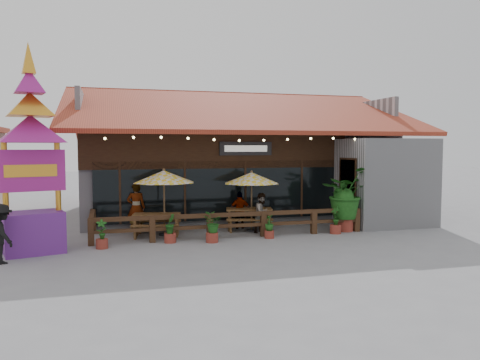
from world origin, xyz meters
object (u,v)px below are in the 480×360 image
object	(u,v)px
umbrella_left	(164,177)
tropical_plant	(345,194)
picnic_table_right	(249,215)
picnic_table_left	(157,221)
pedestrian	(1,234)
thai_sign_tower	(31,134)
umbrella_right	(252,178)

from	to	relation	value
umbrella_left	tropical_plant	world-z (taller)	tropical_plant
picnic_table_right	tropical_plant	size ratio (longest dim) A/B	0.84
picnic_table_left	pedestrian	size ratio (longest dim) A/B	1.17
picnic_table_left	picnic_table_right	size ratio (longest dim) A/B	0.94
tropical_plant	picnic_table_right	bearing A→B (deg)	160.51
tropical_plant	pedestrian	size ratio (longest dim) A/B	1.48
picnic_table_left	picnic_table_right	world-z (taller)	picnic_table_right
tropical_plant	pedestrian	bearing A→B (deg)	-170.18
umbrella_left	thai_sign_tower	world-z (taller)	thai_sign_tower
thai_sign_tower	pedestrian	world-z (taller)	thai_sign_tower
tropical_plant	thai_sign_tower	bearing A→B (deg)	-175.72
picnic_table_left	thai_sign_tower	world-z (taller)	thai_sign_tower
picnic_table_left	thai_sign_tower	size ratio (longest dim) A/B	0.29
umbrella_right	tropical_plant	bearing A→B (deg)	-15.87
umbrella_left	pedestrian	distance (m)	5.89
umbrella_right	umbrella_left	bearing A→B (deg)	179.67
picnic_table_left	tropical_plant	distance (m)	7.26
picnic_table_left	picnic_table_right	xyz separation A→B (m)	(3.63, 0.30, 0.03)
picnic_table_left	thai_sign_tower	bearing A→B (deg)	-155.63
thai_sign_tower	picnic_table_right	bearing A→B (deg)	15.35
umbrella_right	picnic_table_right	size ratio (longest dim) A/B	1.19
umbrella_left	tropical_plant	bearing A→B (deg)	-8.39
picnic_table_right	thai_sign_tower	distance (m)	8.41
umbrella_left	thai_sign_tower	xyz separation A→B (m)	(-4.21, -1.84, 1.48)
thai_sign_tower	pedestrian	xyz separation A→B (m)	(-0.66, -1.20, -2.80)
picnic_table_left	pedestrian	xyz separation A→B (m)	(-4.58, -2.98, 0.29)
umbrella_left	pedestrian	world-z (taller)	umbrella_left
umbrella_left	tropical_plant	size ratio (longest dim) A/B	1.11
umbrella_left	picnic_table_left	world-z (taller)	umbrella_left
umbrella_right	pedestrian	bearing A→B (deg)	-159.85
umbrella_right	picnic_table_right	bearing A→B (deg)	95.95
umbrella_left	umbrella_right	bearing A→B (deg)	-0.33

